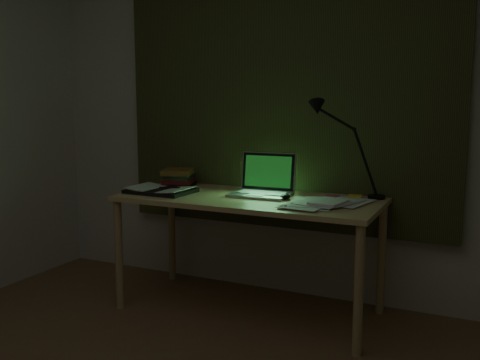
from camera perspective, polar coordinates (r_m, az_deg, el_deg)
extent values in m
cube|color=beige|center=(3.47, 4.71, 8.18)|extent=(3.50, 0.00, 2.50)
cube|color=#35381C|center=(3.43, 4.52, 11.51)|extent=(2.20, 0.06, 2.00)
ellipsoid|color=black|center=(3.09, 4.84, -1.76)|extent=(0.06, 0.09, 0.03)
cube|color=yellow|center=(3.19, 12.17, -1.76)|extent=(0.09, 0.09, 0.02)
cube|color=#CC4F75|center=(3.15, 9.67, -1.79)|extent=(0.09, 0.09, 0.02)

